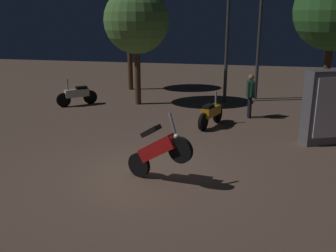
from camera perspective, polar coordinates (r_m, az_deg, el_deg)
ground_plane at (r=8.86m, az=-3.44°, el=-7.22°), size 40.00×40.00×0.00m
motorcycle_red_foreground at (r=8.16m, az=-1.44°, el=-3.68°), size 1.57×0.72×1.63m
motorcycle_white_parked_left at (r=15.71m, az=-13.55°, el=4.62°), size 1.31×1.17×1.11m
motorcycle_orange_parked_right at (r=12.47m, az=6.48°, el=1.93°), size 0.66×1.59×1.11m
person_rider_beside at (r=13.64m, az=12.32°, el=4.97°), size 0.29×0.66×1.55m
streetlamp_near at (r=16.59m, az=13.76°, el=15.39°), size 0.36×0.36×5.33m
streetlamp_far at (r=15.81m, az=9.00°, el=15.01°), size 0.36×0.36×5.02m
tree_left_bg at (r=18.41m, az=-5.91°, el=15.45°), size 2.16×2.16×4.34m
tree_center_bg at (r=15.23m, az=-4.78°, el=15.49°), size 2.55×2.55×4.59m
tree_right_bg at (r=14.14m, az=23.74°, el=15.59°), size 2.64×2.64×5.00m
kiosk_billboard at (r=11.56m, az=23.57°, el=2.60°), size 1.67×1.05×2.10m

